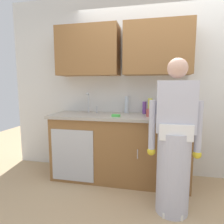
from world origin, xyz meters
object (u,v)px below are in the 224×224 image
bottle_soap (159,108)px  person_at_sink (174,150)px  cup_by_sink (149,113)px  sponge (116,115)px  bottle_water_tall (144,108)px  sink (88,115)px  bottle_cleaner_spray (127,105)px  bottle_water_short (181,107)px  bottle_dish_liquid (150,106)px

bottle_soap → person_at_sink: bearing=-80.8°
cup_by_sink → sponge: (-0.43, -0.09, -0.04)m
person_at_sink → sponge: person_at_sink is taller
bottle_soap → bottle_water_tall: bearing=-173.5°
bottle_soap → cup_by_sink: bottle_soap is taller
sink → bottle_cleaner_spray: size_ratio=1.98×
bottle_water_short → bottle_dish_liquid: bearing=-176.3°
sink → person_at_sink: (1.16, -0.64, -0.23)m
person_at_sink → cup_by_sink: person_at_sink is taller
bottle_cleaner_spray → bottle_water_tall: size_ratio=1.41×
person_at_sink → bottle_soap: 0.94m
sink → bottle_dish_liquid: (0.89, 0.15, 0.13)m
sink → bottle_cleaner_spray: bearing=21.8°
bottle_water_tall → sponge: 0.51m
bottle_cleaner_spray → cup_by_sink: (0.34, -0.29, -0.08)m
bottle_dish_liquid → sponge: bearing=-145.1°
bottle_water_tall → sponge: (-0.36, -0.36, -0.07)m
sink → person_at_sink: person_at_sink is taller
cup_by_sink → bottle_water_tall: bearing=105.3°
bottle_soap → sponge: 0.69m
sink → bottle_dish_liquid: 0.91m
bottle_dish_liquid → cup_by_sink: 0.23m
bottle_dish_liquid → bottle_soap: bearing=29.6°
bottle_soap → sponge: bottle_soap is taller
sink → bottle_soap: (1.02, 0.22, 0.10)m
cup_by_sink → sponge: 0.44m
bottle_water_short → bottle_water_tall: 0.51m
person_at_sink → bottle_dish_liquid: size_ratio=6.93×
sink → bottle_cleaner_spray: (0.54, 0.22, 0.14)m
bottle_water_short → cup_by_sink: 0.51m
bottle_dish_liquid → sink: bearing=-170.7°
sponge → bottle_dish_liquid: bearing=34.9°
person_at_sink → bottle_cleaner_spray: person_at_sink is taller
sink → bottle_dish_liquid: sink is taller
person_at_sink → sink: bearing=150.9°
bottle_cleaner_spray → sink: bearing=-158.2°
bottle_dish_liquid → sponge: 0.55m
cup_by_sink → sponge: bearing=-168.4°
bottle_dish_liquid → sponge: (-0.44, -0.31, -0.10)m
bottle_water_short → bottle_water_tall: bearing=177.7°
bottle_dish_liquid → bottle_water_tall: bearing=149.2°
bottle_water_short → sponge: bottle_water_short is taller
cup_by_sink → bottle_cleaner_spray: bearing=139.7°
bottle_soap → bottle_water_short: bearing=-8.3°
bottle_water_short → person_at_sink: bearing=-101.4°
sink → bottle_soap: sink is taller
person_at_sink → bottle_dish_liquid: person_at_sink is taller
bottle_water_tall → cup_by_sink: bottle_water_tall is taller
bottle_cleaner_spray → bottle_water_tall: 0.27m
sink → bottle_dish_liquid: size_ratio=2.14×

